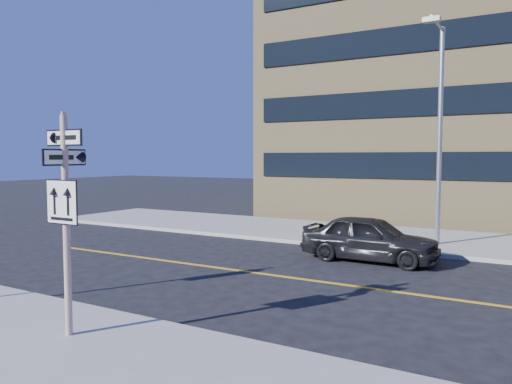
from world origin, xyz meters
The scene contains 5 objects.
ground centered at (0.00, 0.00, 0.00)m, with size 120.00×120.00×0.00m, color black.
sign_pole centered at (0.00, -2.51, 2.44)m, with size 0.92×0.92×4.06m.
parked_car_a centered at (2.54, 7.34, 0.76)m, with size 4.43×1.78×1.51m, color black.
streetlight_a centered at (4.00, 10.76, 4.76)m, with size 0.55×2.25×8.00m.
building_brick centered at (2.00, 25.00, 9.00)m, with size 18.00×18.00×18.00m, color tan.
Camera 1 is at (7.47, -8.49, 3.40)m, focal length 35.00 mm.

